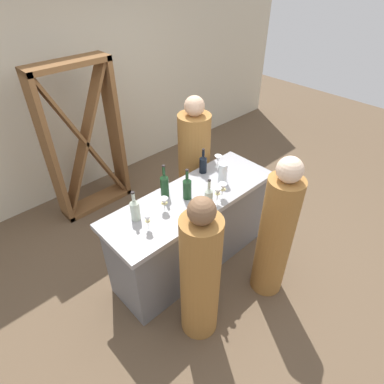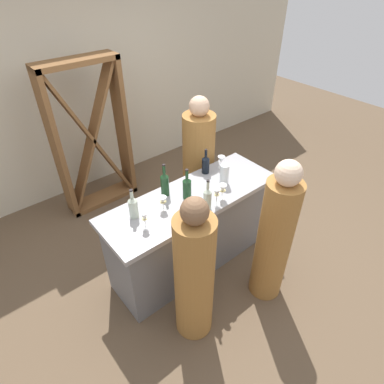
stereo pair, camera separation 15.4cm
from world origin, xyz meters
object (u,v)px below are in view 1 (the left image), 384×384
at_px(wine_bottle_leftmost_clear_pale, 135,209).
at_px(wine_bottle_rightmost_near_black, 203,164).
at_px(wine_glass_near_left, 217,193).
at_px(wine_glass_far_center, 218,159).
at_px(wine_bottle_second_left_olive_green, 165,184).
at_px(wine_glass_far_left, 164,202).
at_px(person_server_behind, 194,167).
at_px(person_left_guest, 276,234).
at_px(water_pitcher, 223,173).
at_px(wine_rack, 84,142).
at_px(wine_bottle_center_olive_green, 187,187).
at_px(wine_glass_near_right, 148,220).
at_px(wine_bottle_second_right_clear_pale, 209,197).
at_px(person_center_guest, 200,276).
at_px(wine_glass_near_center, 223,188).

distance_m(wine_bottle_leftmost_clear_pale, wine_bottle_rightmost_near_black, 0.95).
xyz_separation_m(wine_glass_near_left, wine_glass_far_center, (0.46, 0.42, -0.02)).
xyz_separation_m(wine_bottle_second_left_olive_green, wine_glass_far_left, (-0.14, -0.17, -0.03)).
bearing_deg(wine_bottle_rightmost_near_black, wine_bottle_leftmost_clear_pale, -172.48).
bearing_deg(wine_glass_far_center, person_server_behind, 88.03).
xyz_separation_m(person_left_guest, person_server_behind, (0.23, 1.32, 0.02)).
bearing_deg(water_pitcher, person_left_guest, -93.34).
distance_m(wine_rack, water_pitcher, 1.80).
bearing_deg(person_left_guest, wine_glass_far_center, -33.76).
height_order(wine_bottle_leftmost_clear_pale, wine_bottle_center_olive_green, wine_bottle_center_olive_green).
xyz_separation_m(wine_glass_near_right, water_pitcher, (0.96, 0.04, 0.00)).
bearing_deg(wine_bottle_leftmost_clear_pale, wine_glass_far_left, -18.45).
bearing_deg(wine_bottle_second_right_clear_pale, person_center_guest, -141.14).
distance_m(wine_rack, wine_bottle_center_olive_green, 1.65).
xyz_separation_m(wine_rack, wine_glass_far_left, (-0.08, -1.63, 0.07)).
xyz_separation_m(wine_bottle_leftmost_clear_pale, wine_bottle_center_olive_green, (0.53, -0.09, 0.01)).
bearing_deg(person_server_behind, wine_glass_far_left, -64.58).
distance_m(wine_glass_near_right, person_center_guest, 0.63).
bearing_deg(wine_glass_near_right, wine_bottle_second_right_clear_pale, -14.73).
distance_m(wine_bottle_second_left_olive_green, wine_bottle_second_right_clear_pale, 0.44).
bearing_deg(person_center_guest, wine_bottle_rightmost_near_black, -52.58).
bearing_deg(person_server_behind, water_pitcher, -23.26).
distance_m(wine_rack, wine_bottle_second_right_clear_pale, 1.89).
xyz_separation_m(wine_bottle_rightmost_near_black, wine_glass_near_right, (-0.94, -0.30, -0.00)).
height_order(wine_bottle_second_left_olive_green, person_left_guest, person_left_guest).
distance_m(wine_bottle_leftmost_clear_pale, wine_glass_near_left, 0.75).
bearing_deg(wine_bottle_center_olive_green, person_server_behind, 41.96).
relative_size(wine_glass_near_left, wine_glass_far_left, 1.22).
bearing_deg(wine_glass_near_left, wine_glass_far_left, 149.39).
xyz_separation_m(wine_glass_far_left, person_center_guest, (-0.15, -0.62, -0.33)).
bearing_deg(wine_rack, wine_bottle_second_left_olive_green, -87.66).
xyz_separation_m(wine_bottle_center_olive_green, wine_glass_far_center, (0.61, 0.17, -0.02)).
bearing_deg(wine_bottle_center_olive_green, water_pitcher, -6.51).
xyz_separation_m(wine_rack, wine_bottle_leftmost_clear_pale, (-0.34, -1.55, 0.09)).
relative_size(wine_rack, wine_bottle_rightmost_near_black, 6.80).
bearing_deg(wine_bottle_second_left_olive_green, person_center_guest, -110.55).
bearing_deg(wine_glass_far_center, person_left_guest, -102.73).
height_order(wine_bottle_center_olive_green, wine_glass_near_center, wine_bottle_center_olive_green).
bearing_deg(wine_bottle_second_left_olive_green, water_pitcher, -21.37).
relative_size(wine_bottle_leftmost_clear_pale, wine_bottle_rightmost_near_black, 1.05).
bearing_deg(wine_glass_near_left, wine_bottle_second_right_clear_pale, 175.79).
distance_m(wine_bottle_leftmost_clear_pale, wine_bottle_second_left_olive_green, 0.41).
xyz_separation_m(wine_glass_near_center, person_server_behind, (0.37, 0.78, -0.29)).
xyz_separation_m(wine_glass_near_left, wine_glass_far_left, (-0.42, 0.25, -0.02)).
distance_m(wine_bottle_leftmost_clear_pale, person_center_guest, 0.79).
xyz_separation_m(wine_bottle_leftmost_clear_pale, wine_bottle_rightmost_near_black, (0.95, 0.12, -0.01)).
height_order(person_center_guest, person_server_behind, person_server_behind).
bearing_deg(wine_rack, wine_bottle_center_olive_green, -83.40).
distance_m(wine_glass_far_left, wine_glass_far_center, 0.90).
bearing_deg(wine_glass_far_left, wine_glass_far_center, 11.04).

